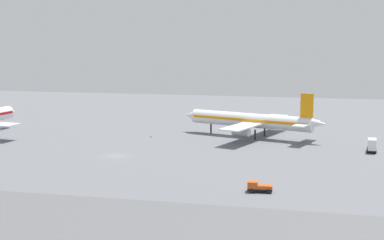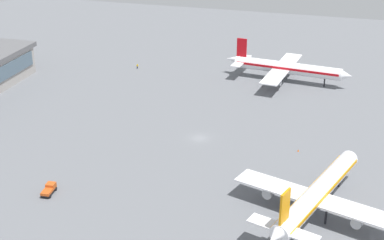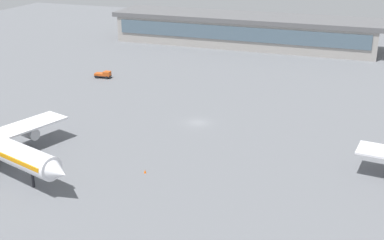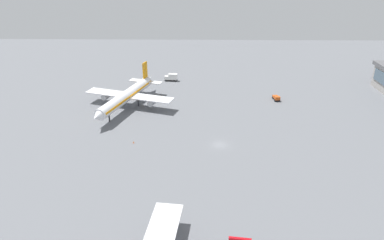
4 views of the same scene
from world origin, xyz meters
name	(u,v)px [view 3 (image 3 of 4)]	position (x,y,z in m)	size (l,w,h in m)	color
ground	(198,123)	(0.00, 0.00, 0.00)	(288.00, 288.00, 0.00)	slate
terminal_building	(244,30)	(10.05, -77.94, 5.33)	(92.85, 19.95, 10.46)	#9E9993
pushback_tractor	(104,74)	(35.92, -23.84, 0.97)	(4.56, 2.55, 1.90)	black
safety_cone_near_gate	(145,171)	(0.47, 25.72, 0.30)	(0.44, 0.44, 0.60)	#EA590C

